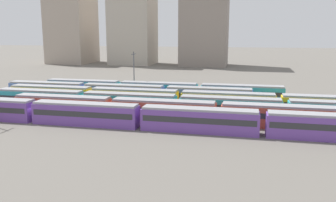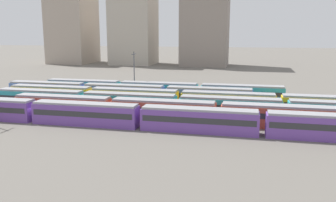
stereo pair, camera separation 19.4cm
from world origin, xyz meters
name	(u,v)px [view 2 (the right image)]	position (x,y,z in m)	size (l,w,h in m)	color
ground_plane	(75,107)	(0.00, 13.00, 0.00)	(600.00, 600.00, 0.00)	#666059
train_track_0	(199,120)	(27.55, 0.00, 1.90)	(93.60, 3.06, 3.75)	#6B429E
train_track_1	(218,113)	(30.07, 5.20, 1.90)	(74.70, 3.06, 3.75)	#BC4C38
train_track_2	(285,110)	(41.09, 10.40, 1.90)	(112.50, 3.06, 3.75)	teal
train_track_3	(228,102)	(30.94, 15.60, 1.90)	(93.60, 3.06, 3.75)	yellow
train_track_4	(124,93)	(7.84, 20.80, 1.90)	(55.80, 3.06, 3.75)	#4C70BC
train_track_5	(159,90)	(14.52, 26.00, 1.90)	(55.80, 3.06, 3.75)	teal
catenary_pole_1	(134,71)	(7.55, 29.25, 5.81)	(0.24, 3.20, 10.52)	#4C4C51
distant_building_0	(73,30)	(-50.58, 110.22, 15.82)	(18.84, 21.83, 31.63)	#A89989
distant_building_1	(134,22)	(-19.14, 110.22, 19.49)	(19.31, 19.34, 38.98)	#B2A899
distant_building_2	(205,20)	(14.62, 110.22, 20.21)	(20.55, 19.09, 40.41)	gray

